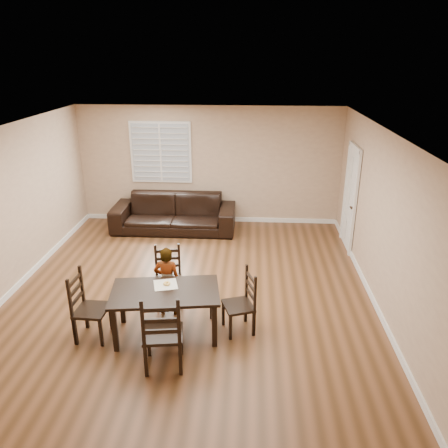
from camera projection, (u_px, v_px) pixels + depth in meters
The scene contains 11 objects.
ground at pixel (190, 295), 7.27m from camera, with size 7.00×7.00×0.00m, color brown.
room at pixel (191, 188), 6.77m from camera, with size 6.04×7.04×2.72m.
dining_table at pixel (165, 296), 6.07m from camera, with size 1.59×1.04×0.70m.
chair_near at pixel (168, 275), 7.02m from camera, with size 0.49×0.47×0.95m.
chair_far at pixel (162, 339), 5.36m from camera, with size 0.55×0.52×1.09m.
chair_left at pixel (83, 308), 6.07m from camera, with size 0.44×0.47×1.01m.
chair_right at pixel (246, 303), 6.24m from camera, with size 0.52×0.53×0.95m.
child at pixel (167, 281), 6.60m from camera, with size 0.40×0.26×1.10m, color gray.
napkin at pixel (166, 285), 6.20m from camera, with size 0.32×0.32×0.00m, color beige.
donut at pixel (167, 283), 6.19m from camera, with size 0.10×0.10×0.04m.
sofa at pixel (174, 213), 9.83m from camera, with size 2.73×1.07×0.80m, color black.
Camera 1 is at (0.97, -6.28, 3.77)m, focal length 35.00 mm.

